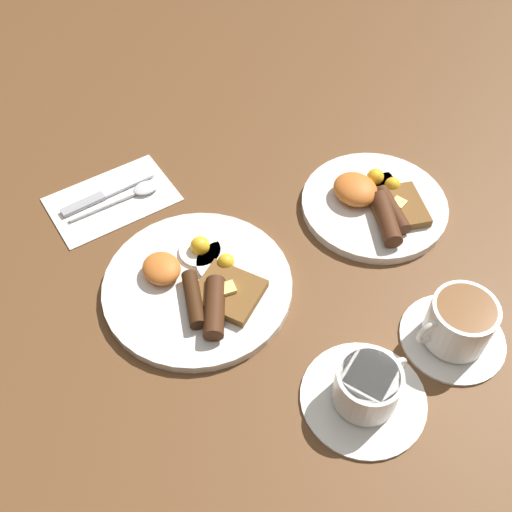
% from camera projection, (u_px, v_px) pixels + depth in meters
% --- Properties ---
extents(ground_plane, '(3.00, 3.00, 0.00)m').
position_uv_depth(ground_plane, '(198.00, 289.00, 0.88)').
color(ground_plane, brown).
extents(breakfast_plate_near, '(0.28, 0.28, 0.04)m').
position_uv_depth(breakfast_plate_near, '(199.00, 285.00, 0.87)').
color(breakfast_plate_near, silver).
rests_on(breakfast_plate_near, ground_plane).
extents(breakfast_plate_far, '(0.24, 0.24, 0.05)m').
position_uv_depth(breakfast_plate_far, '(375.00, 202.00, 0.96)').
color(breakfast_plate_far, silver).
rests_on(breakfast_plate_far, ground_plane).
extents(teacup_near, '(0.16, 0.16, 0.07)m').
position_uv_depth(teacup_near, '(366.00, 389.00, 0.75)').
color(teacup_near, silver).
rests_on(teacup_near, ground_plane).
extents(teacup_far, '(0.14, 0.14, 0.08)m').
position_uv_depth(teacup_far, '(458.00, 326.00, 0.80)').
color(teacup_far, silver).
rests_on(teacup_far, ground_plane).
extents(napkin, '(0.14, 0.20, 0.01)m').
position_uv_depth(napkin, '(112.00, 199.00, 0.99)').
color(napkin, white).
rests_on(napkin, ground_plane).
extents(knife, '(0.02, 0.16, 0.01)m').
position_uv_depth(knife, '(103.00, 195.00, 0.99)').
color(knife, silver).
rests_on(knife, napkin).
extents(spoon, '(0.03, 0.16, 0.01)m').
position_uv_depth(spoon, '(136.00, 192.00, 0.99)').
color(spoon, silver).
rests_on(spoon, napkin).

